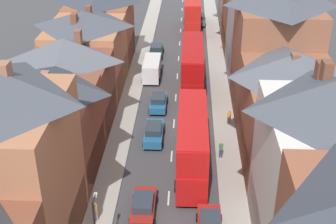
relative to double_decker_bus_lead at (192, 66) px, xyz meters
The scene contains 18 objects.
pavement_left 7.43m from the double_decker_bus_lead, behind, with size 2.20×104.00×0.14m, color #A8A399.
pavement_right 4.33m from the double_decker_bus_lead, ahead, with size 2.20×104.00×0.14m, color #A8A399.
centre_line_dashes 4.15m from the double_decker_bus_lead, 125.84° to the right, with size 0.14×97.80×0.01m.
terrace_row_left 25.08m from the double_decker_bus_lead, 118.71° to the right, with size 8.00×64.50×13.54m.
terrace_row_right 14.37m from the double_decker_bus_lead, 53.20° to the right, with size 8.00×79.68×14.28m.
double_decker_bus_lead is the anchor object (origin of this frame).
double_decker_bus_mid_street 16.53m from the double_decker_bus_lead, 90.00° to the right, with size 2.74×10.80×5.30m.
double_decker_bus_far_approaching 21.63m from the double_decker_bus_lead, 90.00° to the left, with size 2.74×10.80×5.30m.
car_near_blue 25.11m from the double_decker_bus_lead, 87.00° to the left, with size 1.90×4.50×1.64m.
car_near_silver 11.53m from the double_decker_bus_lead, 115.50° to the left, with size 1.90×4.51×1.66m.
car_parked_left_a 12.45m from the double_decker_bus_lead, 106.99° to the right, with size 1.90×4.47×1.70m.
car_parked_right_a 22.88m from the double_decker_bus_lead, 99.06° to the right, with size 1.90×4.29×1.58m.
car_mid_black 9.60m from the double_decker_bus_lead, 89.94° to the left, with size 1.90×4.34×1.70m.
car_parked_left_b 6.65m from the double_decker_bus_lead, 124.46° to the right, with size 1.90×4.12×1.62m.
delivery_van 5.80m from the double_decker_bus_lead, 150.77° to the left, with size 2.20×5.20×2.41m.
pedestrian_mid_left 24.54m from the double_decker_bus_lead, 106.69° to the right, with size 0.36×0.22×1.61m.
pedestrian_mid_right 15.01m from the double_decker_bus_lead, 79.88° to the right, with size 0.36×0.22×1.61m.
pedestrian_far_left 9.53m from the double_decker_bus_lead, 66.34° to the right, with size 0.36×0.22×1.61m.
Camera 1 is at (1.32, -11.46, 23.55)m, focal length 50.00 mm.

